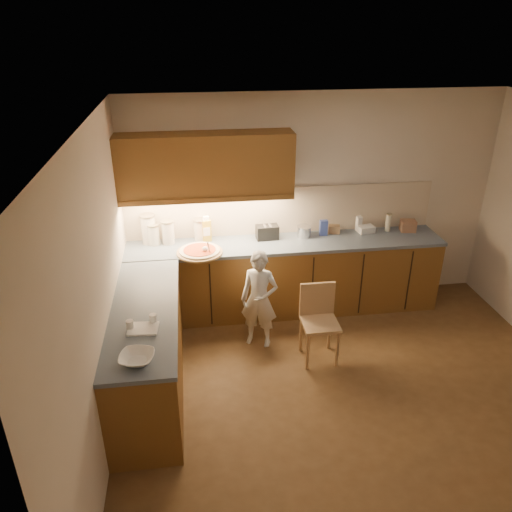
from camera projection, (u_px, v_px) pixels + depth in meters
name	position (u px, v px, depth m)	size (l,w,h in m)	color
room	(372.00, 239.00, 4.12)	(4.54, 4.50, 2.62)	#55391D
l_counter	(245.00, 298.00, 5.64)	(3.77, 2.62, 0.92)	brown
backsplash	(282.00, 210.00, 6.04)	(3.75, 0.02, 0.58)	beige
upper_cabinets	(206.00, 165.00, 5.51)	(1.95, 0.36, 0.73)	brown
pizza_on_board	(200.00, 251.00, 5.62)	(0.52, 0.52, 0.21)	tan
child	(259.00, 300.00, 5.41)	(0.41, 0.27, 1.12)	silver
wooden_chair	(319.00, 317.00, 5.25)	(0.38, 0.38, 0.83)	tan
mixing_bowl	(137.00, 358.00, 3.86)	(0.27, 0.27, 0.07)	white
canister_a	(148.00, 229.00, 5.81)	(0.18, 0.18, 0.35)	silver
canister_b	(154.00, 234.00, 5.80)	(0.14, 0.14, 0.25)	white
canister_c	(168.00, 232.00, 5.81)	(0.15, 0.15, 0.28)	silver
canister_d	(200.00, 229.00, 5.91)	(0.16, 0.16, 0.26)	beige
oil_jug	(206.00, 230.00, 5.88)	(0.11, 0.09, 0.31)	gold
toaster	(267.00, 232.00, 5.96)	(0.27, 0.17, 0.17)	black
steel_pot	(304.00, 231.00, 6.02)	(0.18, 0.18, 0.13)	silver
blue_box	(324.00, 228.00, 6.06)	(0.09, 0.07, 0.19)	#314393
card_box_a	(334.00, 229.00, 6.14)	(0.14, 0.10, 0.10)	tan
white_bottle	(359.00, 224.00, 6.18)	(0.06, 0.06, 0.19)	white
flat_pack	(366.00, 229.00, 6.16)	(0.20, 0.14, 0.08)	white
tall_jar	(388.00, 222.00, 6.16)	(0.07, 0.07, 0.23)	beige
card_box_b	(408.00, 226.00, 6.18)	(0.18, 0.14, 0.14)	#956B50
dough_cloth	(143.00, 329.00, 4.26)	(0.25, 0.20, 0.02)	white
spice_jar_a	(130.00, 325.00, 4.25)	(0.07, 0.07, 0.09)	silver
spice_jar_b	(153.00, 319.00, 4.34)	(0.06, 0.06, 0.09)	white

